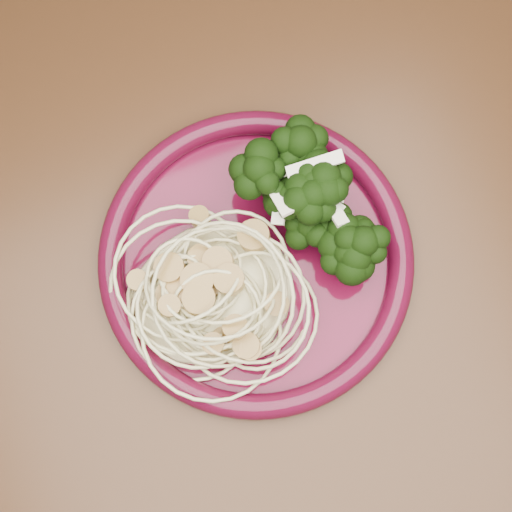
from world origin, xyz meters
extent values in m
plane|color=brown|center=(0.00, 0.00, 0.00)|extent=(3.50, 3.50, 0.00)
cube|color=#472814|center=(0.00, 0.00, 0.73)|extent=(1.20, 0.80, 0.04)
cylinder|color=#472814|center=(0.55, 0.35, 0.35)|extent=(0.06, 0.06, 0.71)
cylinder|color=#510820|center=(0.11, 0.03, 0.75)|extent=(0.34, 0.34, 0.01)
torus|color=#510B22|center=(0.11, 0.03, 0.76)|extent=(0.35, 0.35, 0.02)
ellipsoid|color=beige|center=(0.07, 0.01, 0.77)|extent=(0.17, 0.16, 0.03)
ellipsoid|color=black|center=(0.17, 0.04, 0.78)|extent=(0.15, 0.19, 0.06)
camera|label=1|loc=(0.06, -0.11, 1.37)|focal=50.00mm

